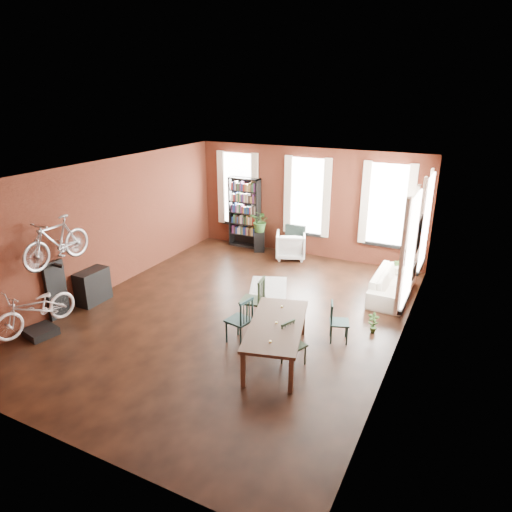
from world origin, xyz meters
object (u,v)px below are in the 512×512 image
Objects in this scene: cream_sofa at (393,280)px; dining_chair_d at (339,322)px; white_armchair at (291,244)px; plant_stand at (259,241)px; dining_table at (276,341)px; bike_trainer at (41,332)px; bookshelf at (245,213)px; console_table at (93,286)px; dining_chair_a at (239,320)px; bicycle_floor at (32,290)px; dining_chair_c at (294,345)px; dining_chair_b at (252,300)px.

dining_chair_d is at bearing 168.37° from cream_sofa.
white_armchair is 1.10m from plant_stand.
dining_table is at bearing -60.72° from plant_stand.
white_armchair is at bearing 66.60° from bike_trainer.
bookshelf is 7.02m from bike_trainer.
bookshelf is 3.50× the size of plant_stand.
dining_table is 2.57× the size of dining_chair_d.
console_table is 5.32m from plant_stand.
white_armchair is at bearing -5.83° from plant_stand.
plant_stand is at bearing 75.38° from bike_trainer.
bike_trainer is at bearing -55.90° from dining_chair_a.
dining_table is at bearing 24.89° from bicycle_floor.
white_armchair is at bearing 44.90° from dining_chair_c.
dining_chair_d is 0.39× the size of cream_sofa.
dining_chair_a is 1.75× the size of bike_trainer.
console_table is (-3.00, -4.86, -0.03)m from white_armchair.
dining_chair_d is (1.90, 0.06, -0.10)m from dining_chair_b.
dining_chair_b is (-0.15, 0.86, 0.03)m from dining_chair_a.
bicycle_floor reaches higher than plant_stand.
dining_chair_d is 0.48× the size of bicycle_floor.
dining_chair_a reaches higher than dining_table.
dining_chair_b is 0.46× the size of bookshelf.
console_table is at bearing -103.83° from bookshelf.
plant_stand is at bearing -147.21° from dining_chair_a.
console_table is at bearing 96.31° from bike_trainer.
bookshelf is 1.06× the size of cream_sofa.
dining_chair_a is 1.17× the size of dining_chair_d.
bookshelf is at bearing 26.32° from dining_chair_d.
plant_stand is (-2.02, 5.00, -0.17)m from dining_chair_a.
dining_chair_c is 3.93m from cream_sofa.
dining_chair_c is at bearing 43.79° from dining_chair_b.
dining_chair_c is at bearing 91.85° from white_armchair.
console_table is at bearing 108.56° from dining_chair_c.
white_armchair reaches higher than dining_chair_d.
dining_table reaches higher than bike_trainer.
cream_sofa is at bearing -18.95° from bookshelf.
bicycle_floor is (-3.76, -1.63, 0.54)m from dining_chair_a.
cream_sofa reaches higher than plant_stand.
dining_chair_a is at bearing 98.43° from dining_chair_d.
dining_table is at bearing 104.63° from dining_chair_c.
dining_table is 0.96× the size of bookshelf.
bookshelf is 5.40m from console_table.
dining_chair_b is at bearing 119.13° from dining_table.
plant_stand is (-3.29, 5.26, -0.09)m from dining_chair_c.
dining_chair_b is 4.11m from white_armchair.
white_armchair is (-0.93, 4.89, -0.05)m from dining_chair_a.
dining_chair_b is at bearing -159.52° from dining_chair_a.
console_table is (-6.23, -3.50, -0.01)m from cream_sofa.
dining_chair_d is 6.11m from bicycle_floor.
bike_trainer is (-4.65, -1.41, -0.28)m from dining_table.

